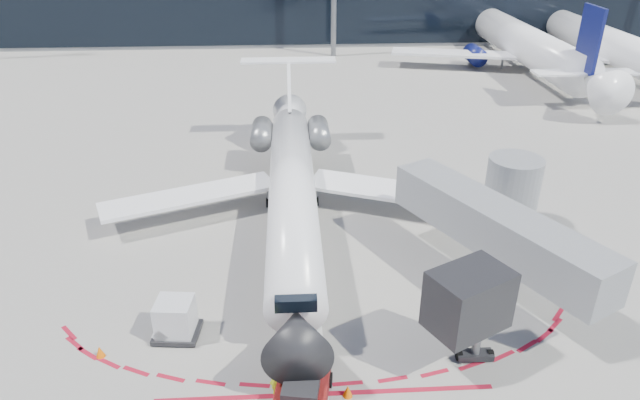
{
  "coord_description": "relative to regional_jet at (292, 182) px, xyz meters",
  "views": [
    {
      "loc": [
        -1.2,
        -28.66,
        17.89
      ],
      "look_at": [
        0.53,
        1.31,
        2.39
      ],
      "focal_mm": 32.0,
      "sensor_mm": 36.0,
      "label": 1
    }
  ],
  "objects": [
    {
      "name": "bg_airliner_0",
      "position": [
        28.72,
        37.24,
        3.53
      ],
      "size": [
        37.33,
        39.53,
        12.08
      ],
      "primitive_type": null,
      "color": "white",
      "rests_on": "ground"
    },
    {
      "name": "apron_centerline",
      "position": [
        1.1,
        -1.7,
        -2.5
      ],
      "size": [
        0.25,
        40.0,
        0.01
      ],
      "primitive_type": "cube",
      "color": "silver",
      "rests_on": "ground"
    },
    {
      "name": "ramp_worker",
      "position": [
        -0.84,
        -15.07,
        -1.58
      ],
      "size": [
        0.68,
        0.46,
        1.85
      ],
      "primitive_type": "imported",
      "rotation": [
        0.0,
        0.0,
        3.16
      ],
      "color": "#DDFF1A",
      "rests_on": "ground"
    },
    {
      "name": "ground",
      "position": [
        1.1,
        -3.7,
        -2.51
      ],
      "size": [
        260.0,
        260.0,
        0.0
      ],
      "primitive_type": "plane",
      "color": "gray",
      "rests_on": "ground"
    },
    {
      "name": "uld_container",
      "position": [
        -5.55,
        -11.2,
        -1.55
      ],
      "size": [
        2.23,
        1.95,
        1.94
      ],
      "rotation": [
        0.0,
        0.0,
        -0.1
      ],
      "color": "black",
      "rests_on": "ground"
    },
    {
      "name": "jet_bridge",
      "position": [
        10.9,
        -6.71,
        0.5
      ],
      "size": [
        10.03,
        15.2,
        4.9
      ],
      "color": "gray",
      "rests_on": "ground"
    },
    {
      "name": "apron_stop_bar",
      "position": [
        1.1,
        -15.2,
        -2.5
      ],
      "size": [
        14.0,
        0.25,
        0.01
      ],
      "primitive_type": "cube",
      "color": "maroon",
      "rests_on": "ground"
    },
    {
      "name": "regional_jet",
      "position": [
        0.0,
        0.0,
        0.0
      ],
      "size": [
        24.32,
        29.99,
        7.51
      ],
      "color": "white",
      "rests_on": "ground"
    },
    {
      "name": "safety_cone_right",
      "position": [
        2.02,
        -15.36,
        -2.23
      ],
      "size": [
        0.4,
        0.4,
        0.56
      ],
      "primitive_type": "cone",
      "color": "#F96A05",
      "rests_on": "ground"
    },
    {
      "name": "bg_airliner_1",
      "position": [
        38.91,
        35.32,
        3.19
      ],
      "size": [
        35.23,
        37.31,
        11.4
      ],
      "primitive_type": null,
      "color": "white",
      "rests_on": "ground"
    },
    {
      "name": "pushback_tug",
      "position": [
        0.14,
        -15.71,
        -1.92
      ],
      "size": [
        2.67,
        5.27,
        1.34
      ],
      "rotation": [
        0.0,
        0.0,
        -0.17
      ],
      "color": "#5B110D",
      "rests_on": "ground"
    },
    {
      "name": "safety_cone_left",
      "position": [
        -8.76,
        -12.42,
        -2.23
      ],
      "size": [
        0.4,
        0.4,
        0.56
      ],
      "primitive_type": "cone",
      "color": "#F96A05",
      "rests_on": "ground"
    }
  ]
}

